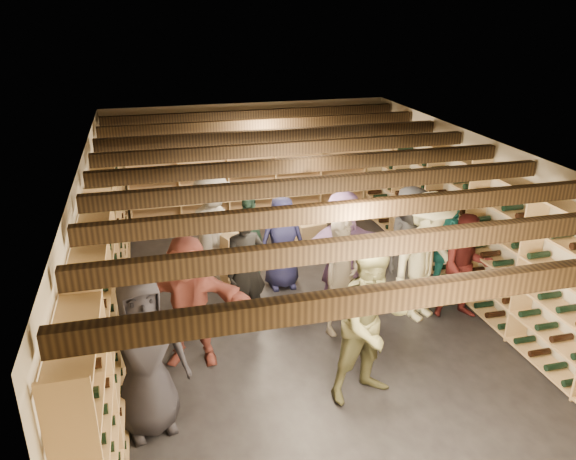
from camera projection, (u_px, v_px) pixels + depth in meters
The scene contains 23 objects.
ground at pixel (304, 317), 8.02m from camera, with size 8.00×8.00×0.00m, color black.
walls at pixel (305, 240), 7.57m from camera, with size 5.52×8.02×2.40m.
ceiling at pixel (306, 154), 7.12m from camera, with size 5.50×8.00×0.01m, color beige.
ceiling_joists at pixel (306, 164), 7.17m from camera, with size 5.40×7.12×0.18m.
wine_rack_left at pixel (108, 270), 7.02m from camera, with size 0.32×7.50×2.15m.
wine_rack_right at pixel (473, 231), 8.22m from camera, with size 0.32×7.50×2.15m.
wine_rack_back at pixel (251, 172), 11.05m from camera, with size 4.70×0.30×2.15m.
crate_stack_left at pixel (238, 259), 8.86m from camera, with size 0.58×0.48×0.85m.
crate_stack_right at pixel (311, 236), 10.17m from camera, with size 0.54×0.40×0.51m.
crate_loose at pixel (323, 241), 10.38m from camera, with size 0.50×0.33×0.17m, color tan.
person_0 at pixel (144, 355), 5.62m from camera, with size 0.88×0.57×1.80m, color black.
person_1 at pixel (246, 270), 7.54m from camera, with size 0.61×0.40×1.68m, color black.
person_2 at pixel (372, 324), 6.12m from camera, with size 0.90×0.70×1.85m, color brown.
person_3 at pixel (426, 257), 7.71m from camera, with size 1.20×0.69×1.86m, color beige.
person_4 at pixel (446, 251), 8.26m from camera, with size 0.92×0.38×1.58m, color #1F7B7B.
person_5 at pixel (189, 301), 6.76m from camera, with size 1.56×0.50×1.69m, color brown.
person_6 at pixel (282, 243), 8.65m from camera, with size 0.72×0.47×1.48m, color #191A3F.
person_7 at pixel (342, 276), 7.41m from camera, with size 0.60×0.40×1.65m, color gray.
person_8 at pixel (466, 267), 7.78m from camera, with size 0.75×0.58×1.54m, color #411313.
person_9 at pixel (213, 231), 8.59m from camera, with size 1.20×0.69×1.86m, color #A5A198.
person_10 at pixel (249, 237), 8.77m from camera, with size 0.90×0.38×1.54m, color #264536.
person_11 at pixel (342, 253), 7.89m from camera, with size 1.69×0.54×1.83m, color #815F9A.
person_12 at pixel (409, 244), 8.23m from camera, with size 0.87×0.56×1.78m, color #323336.
Camera 1 is at (-1.97, -6.68, 4.18)m, focal length 35.00 mm.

